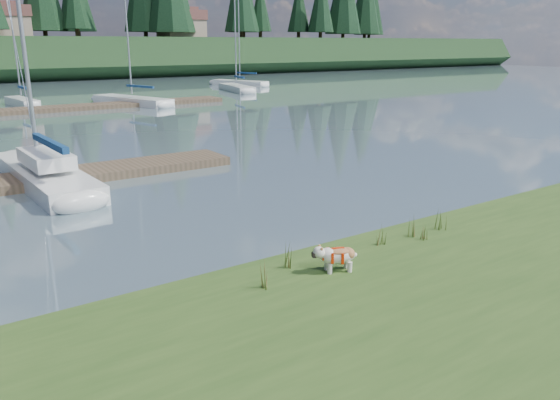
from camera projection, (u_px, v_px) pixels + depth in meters
ground at (17, 113)px, 36.44m from camera, size 200.00×200.00×0.00m
bank at (465, 360)px, 7.82m from camera, size 60.00×9.00×0.35m
bulldog at (337, 255)px, 10.36m from camera, size 0.88×0.57×0.52m
sailboat_main at (39, 168)px, 18.61m from camera, size 2.07×8.53×12.21m
dock_far at (48, 109)px, 37.48m from camera, size 26.00×2.20×0.30m
sailboat_bg_2 at (20, 101)px, 40.99m from camera, size 1.73×5.84×8.89m
sailboat_bg_3 at (126, 100)px, 42.10m from camera, size 4.30×8.75×12.63m
sailboat_bg_4 at (234, 87)px, 53.77m from camera, size 3.09×8.00×11.59m
sailboat_bg_5 at (235, 82)px, 60.05m from camera, size 4.21×7.65×10.95m
weed_0 at (291, 256)px, 10.56m from camera, size 0.17×0.14×0.56m
weed_1 at (380, 236)px, 11.75m from camera, size 0.17×0.14×0.45m
weed_2 at (412, 227)px, 12.23m from camera, size 0.17×0.14×0.55m
weed_3 at (263, 277)px, 9.62m from camera, size 0.17×0.14×0.55m
weed_4 at (423, 233)px, 12.04m from camera, size 0.17×0.14×0.40m
weed_5 at (441, 220)px, 12.66m from camera, size 0.17×0.14×0.59m
mud_lip at (288, 267)px, 11.34m from camera, size 60.00×0.50×0.14m
conifer_8 at (321, 0)px, 92.37m from camera, size 4.62×4.62×11.77m
house_1 at (3, 20)px, 70.19m from camera, size 6.30×5.30×4.65m
house_2 at (181, 23)px, 81.59m from camera, size 6.30×5.30×4.65m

